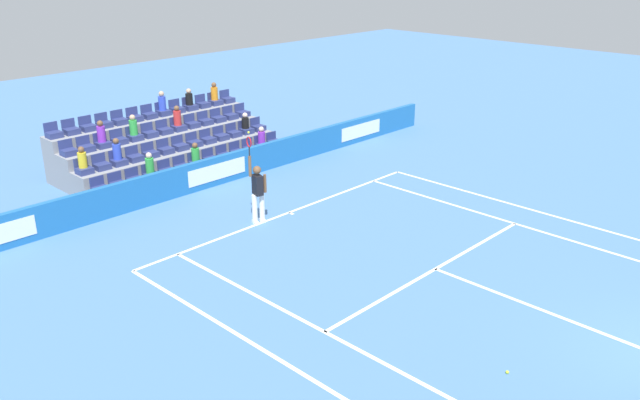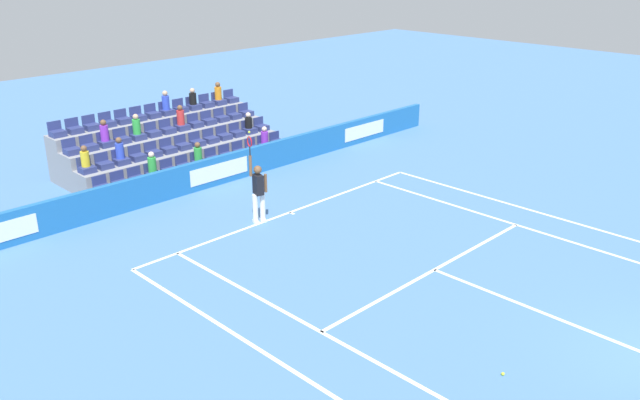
{
  "view_description": "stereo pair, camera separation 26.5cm",
  "coord_description": "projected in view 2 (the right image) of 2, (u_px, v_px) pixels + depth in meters",
  "views": [
    {
      "loc": [
        12.9,
        1.98,
        7.77
      ],
      "look_at": [
        0.58,
        -9.98,
        1.1
      ],
      "focal_mm": 36.89,
      "sensor_mm": 36.0,
      "label": 1
    },
    {
      "loc": [
        12.71,
        2.17,
        7.77
      ],
      "look_at": [
        0.58,
        -9.98,
        1.1
      ],
      "focal_mm": 36.89,
      "sensor_mm": 36.0,
      "label": 2
    }
  ],
  "objects": [
    {
      "name": "line_singles_sideline_left",
      "position": [
        337.0,
        340.0,
        13.83
      ],
      "size": [
        0.1,
        11.89,
        0.01
      ],
      "primitive_type": "cube",
      "color": "white",
      "rests_on": "ground"
    },
    {
      "name": "sponsor_barrier",
      "position": [
        218.0,
        170.0,
        22.7
      ],
      "size": [
        22.67,
        0.22,
        1.01
      ],
      "color": "#1E66AD",
      "rests_on": "ground"
    },
    {
      "name": "line_singles_sideline_right",
      "position": [
        530.0,
        229.0,
        19.25
      ],
      "size": [
        0.1,
        11.89,
        0.01
      ],
      "primitive_type": "cube",
      "color": "white",
      "rests_on": "ground"
    },
    {
      "name": "line_service",
      "position": [
        434.0,
        270.0,
        16.84
      ],
      "size": [
        8.23,
        0.1,
        0.01
      ],
      "primitive_type": "cube",
      "color": "white",
      "rests_on": "ground"
    },
    {
      "name": "line_baseline",
      "position": [
        290.0,
        212.0,
        20.46
      ],
      "size": [
        10.97,
        0.1,
        0.01
      ],
      "primitive_type": "cube",
      "color": "white",
      "rests_on": "ground"
    },
    {
      "name": "line_doubles_sideline_left",
      "position": [
        288.0,
        368.0,
        12.92
      ],
      "size": [
        0.1,
        11.89,
        0.01
      ],
      "primitive_type": "cube",
      "color": "white",
      "rests_on": "ground"
    },
    {
      "name": "tennis_player",
      "position": [
        258.0,
        191.0,
        19.39
      ],
      "size": [
        0.51,
        0.41,
        2.85
      ],
      "color": "white",
      "rests_on": "ground"
    },
    {
      "name": "line_doubles_sideline_right",
      "position": [
        552.0,
        216.0,
        20.15
      ],
      "size": [
        0.1,
        11.89,
        0.01
      ],
      "primitive_type": "cube",
      "color": "white",
      "rests_on": "ground"
    },
    {
      "name": "line_centre_mark",
      "position": [
        292.0,
        213.0,
        20.39
      ],
      "size": [
        0.1,
        0.2,
        0.01
      ],
      "primitive_type": "cube",
      "color": "white",
      "rests_on": "ground"
    },
    {
      "name": "line_centre_service",
      "position": [
        552.0,
        316.0,
        14.73
      ],
      "size": [
        0.1,
        6.4,
        0.01
      ],
      "primitive_type": "cube",
      "color": "white",
      "rests_on": "ground"
    },
    {
      "name": "loose_tennis_ball",
      "position": [
        503.0,
        374.0,
        12.7
      ],
      "size": [
        0.07,
        0.07,
        0.07
      ],
      "primitive_type": "sphere",
      "color": "#D1E533",
      "rests_on": "ground"
    },
    {
      "name": "stadium_stand",
      "position": [
        170.0,
        148.0,
        24.57
      ],
      "size": [
        8.06,
        3.8,
        2.61
      ],
      "color": "gray",
      "rests_on": "ground"
    }
  ]
}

